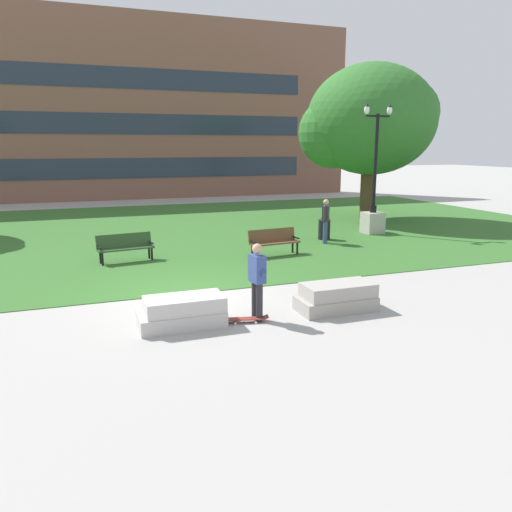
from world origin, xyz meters
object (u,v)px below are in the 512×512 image
at_px(concrete_block_left, 337,297).
at_px(park_bench_near_right, 274,240).
at_px(trash_bin, 324,228).
at_px(person_bystander_near_lawn, 326,219).
at_px(concrete_block_center, 183,312).
at_px(person_skateboarder, 257,277).
at_px(skateboard, 245,319).
at_px(park_bench_far_left, 125,246).
at_px(lamp_post_right, 373,208).

xyz_separation_m(concrete_block_left, park_bench_near_right, (0.83, 5.98, 0.23)).
relative_size(trash_bin, person_bystander_near_lawn, 0.56).
xyz_separation_m(park_bench_near_right, trash_bin, (3.04, 2.06, -0.04)).
xyz_separation_m(concrete_block_center, concrete_block_left, (3.57, -0.19, 0.00)).
distance_m(concrete_block_left, person_skateboarder, 2.08).
height_order(park_bench_near_right, trash_bin, trash_bin).
bearing_deg(trash_bin, person_bystander_near_lawn, -115.09).
distance_m(concrete_block_left, skateboard, 2.28).
bearing_deg(person_bystander_near_lawn, concrete_block_center, -134.96).
bearing_deg(person_skateboarder, park_bench_near_right, 64.90).
bearing_deg(concrete_block_left, park_bench_near_right, 82.07).
distance_m(person_skateboarder, park_bench_far_left, 7.09).
relative_size(concrete_block_left, person_bystander_near_lawn, 1.05).
bearing_deg(park_bench_near_right, lamp_post_right, 25.20).
distance_m(concrete_block_center, person_bystander_near_lawn, 10.08).
xyz_separation_m(concrete_block_center, park_bench_near_right, (4.41, 5.79, 0.23)).
xyz_separation_m(lamp_post_right, trash_bin, (-2.68, -0.64, -0.61)).
bearing_deg(lamp_post_right, person_skateboarder, -134.50).
xyz_separation_m(park_bench_near_right, lamp_post_right, (5.72, 2.69, 0.57)).
relative_size(person_skateboarder, lamp_post_right, 0.32).
height_order(lamp_post_right, trash_bin, lamp_post_right).
bearing_deg(park_bench_far_left, person_bystander_near_lawn, 4.24).
bearing_deg(concrete_block_center, person_skateboarder, -6.92).
xyz_separation_m(park_bench_near_right, person_bystander_near_lawn, (2.70, 1.33, 0.44)).
bearing_deg(trash_bin, lamp_post_right, 13.36).
height_order(park_bench_near_right, person_bystander_near_lawn, person_bystander_near_lawn).
bearing_deg(lamp_post_right, trash_bin, -166.64).
height_order(concrete_block_left, trash_bin, trash_bin).
distance_m(concrete_block_center, trash_bin, 10.82).
xyz_separation_m(person_skateboarder, lamp_post_right, (8.53, 8.68, 0.14)).
height_order(trash_bin, person_bystander_near_lawn, person_bystander_near_lawn).
bearing_deg(park_bench_near_right, trash_bin, 34.05).
bearing_deg(person_bystander_near_lawn, skateboard, -128.19).
height_order(skateboard, park_bench_near_right, park_bench_near_right).
relative_size(concrete_block_center, trash_bin, 1.87).
bearing_deg(park_bench_far_left, skateboard, -74.96).
relative_size(concrete_block_center, park_bench_far_left, 0.97).
bearing_deg(concrete_block_center, park_bench_far_left, 94.62).
height_order(concrete_block_center, skateboard, concrete_block_center).
distance_m(skateboard, park_bench_near_right, 6.82).
bearing_deg(concrete_block_left, person_bystander_near_lawn, 64.20).
distance_m(concrete_block_left, park_bench_far_left, 7.89).
bearing_deg(lamp_post_right, person_bystander_near_lawn, -155.67).
height_order(person_skateboarder, park_bench_near_right, person_skateboarder).
relative_size(person_skateboarder, park_bench_near_right, 0.93).
distance_m(park_bench_near_right, lamp_post_right, 6.35).
xyz_separation_m(lamp_post_right, person_bystander_near_lawn, (-3.02, -1.37, -0.13)).
bearing_deg(concrete_block_left, park_bench_far_left, 121.31).
bearing_deg(park_bench_far_left, concrete_block_left, -58.69).
bearing_deg(lamp_post_right, skateboard, -135.27).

